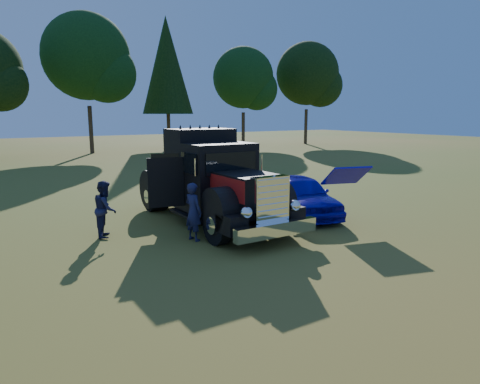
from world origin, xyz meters
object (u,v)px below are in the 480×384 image
object	(u,v)px
spectator_near	(193,212)
spectator_far	(105,209)
diamond_t_truck	(213,184)
hotrod_coupe	(300,195)

from	to	relation	value
spectator_near	spectator_far	bearing A→B (deg)	35.80
diamond_t_truck	hotrod_coupe	distance (m)	3.20
diamond_t_truck	spectator_far	size ratio (longest dim) A/B	4.42
hotrod_coupe	spectator_far	xyz separation A→B (m)	(-6.42, 0.98, 0.10)
spectator_far	spectator_near	bearing A→B (deg)	-109.65
hotrod_coupe	spectator_far	distance (m)	6.50
hotrod_coupe	spectator_far	size ratio (longest dim) A/B	2.76
spectator_far	diamond_t_truck	bearing A→B (deg)	-74.16
diamond_t_truck	hotrod_coupe	size ratio (longest dim) A/B	1.60
diamond_t_truck	spectator_far	xyz separation A→B (m)	(-3.34, 0.33, -0.47)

